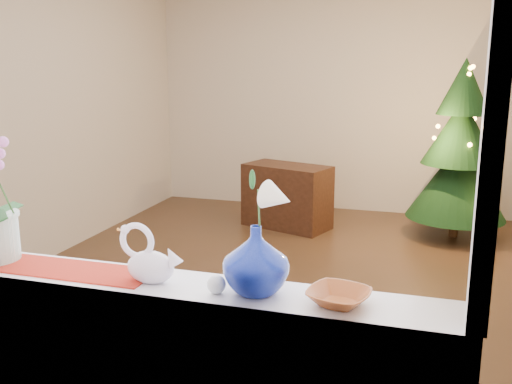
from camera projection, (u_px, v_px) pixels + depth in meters
ground at (297, 284)px, 4.47m from camera, size 5.00×5.00×0.00m
wall_back at (348, 94)px, 6.51m from camera, size 4.50×0.10×2.70m
wall_front at (132, 170)px, 1.84m from camera, size 4.50×0.10×2.70m
wall_left at (40, 105)px, 4.82m from camera, size 0.10×5.00×2.70m
windowsill at (156, 286)px, 2.06m from camera, size 2.20×0.26×0.04m
window_frame at (131, 59)px, 1.80m from camera, size 2.22×0.06×1.60m
runner at (65, 269)px, 2.17m from camera, size 0.70×0.20×0.01m
swan at (150, 255)px, 2.02m from camera, size 0.26×0.19×0.20m
blue_vase at (256, 255)px, 1.92m from camera, size 0.32×0.32×0.27m
lily at (256, 186)px, 1.87m from camera, size 0.15×0.09×0.20m
paperweight at (217, 284)px, 1.94m from camera, size 0.07×0.07×0.07m
amber_dish at (339, 298)px, 1.85m from camera, size 0.21×0.21×0.04m
xmas_tree at (460, 150)px, 5.52m from camera, size 1.27×1.27×1.75m
side_table at (287, 196)px, 5.99m from camera, size 0.98×0.70×0.66m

